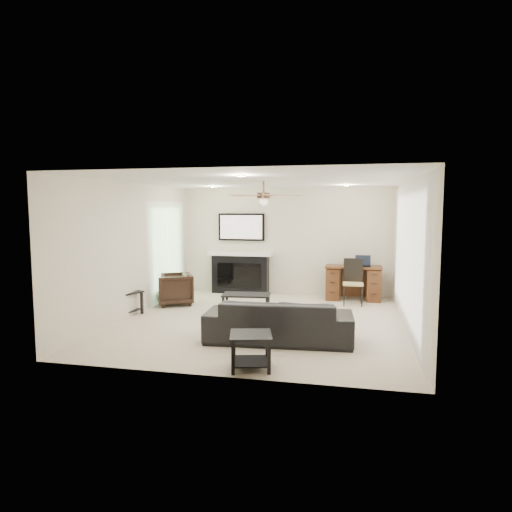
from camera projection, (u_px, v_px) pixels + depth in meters
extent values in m
plane|color=beige|center=(262.00, 321.00, 8.20)|extent=(5.50, 5.50, 0.00)
cube|color=white|center=(262.00, 181.00, 7.93)|extent=(5.00, 5.50, 0.04)
cube|color=beige|center=(286.00, 241.00, 10.74)|extent=(5.00, 0.04, 2.50)
cube|color=beige|center=(216.00, 274.00, 5.39)|extent=(5.00, 0.04, 2.50)
cube|color=beige|center=(133.00, 250.00, 8.60)|extent=(0.04, 5.50, 2.50)
cube|color=beige|center=(410.00, 256.00, 7.53)|extent=(0.04, 5.50, 2.50)
cube|color=white|center=(407.00, 256.00, 7.64)|extent=(0.04, 5.10, 2.40)
cube|color=#93BC89|center=(168.00, 252.00, 10.12)|extent=(0.04, 1.80, 2.10)
cylinder|color=#382619|center=(264.00, 196.00, 8.06)|extent=(1.40, 1.40, 0.30)
imported|color=black|center=(279.00, 320.00, 6.95)|extent=(2.28, 1.02, 0.65)
imported|color=black|center=(174.00, 289.00, 9.59)|extent=(0.98, 0.97, 0.66)
cube|color=black|center=(246.00, 304.00, 8.71)|extent=(0.95, 0.60, 0.40)
cube|color=black|center=(251.00, 351.00, 5.78)|extent=(0.63, 0.63, 0.45)
cube|color=black|center=(126.00, 303.00, 8.70)|extent=(0.64, 0.64, 0.45)
cube|color=black|center=(240.00, 254.00, 10.83)|extent=(1.52, 0.34, 1.91)
cube|color=#432310|center=(353.00, 283.00, 10.09)|extent=(1.22, 0.56, 0.76)
cube|color=black|center=(353.00, 282.00, 9.54)|extent=(0.43, 0.45, 0.97)
cube|color=black|center=(363.00, 261.00, 9.97)|extent=(0.33, 0.24, 0.23)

